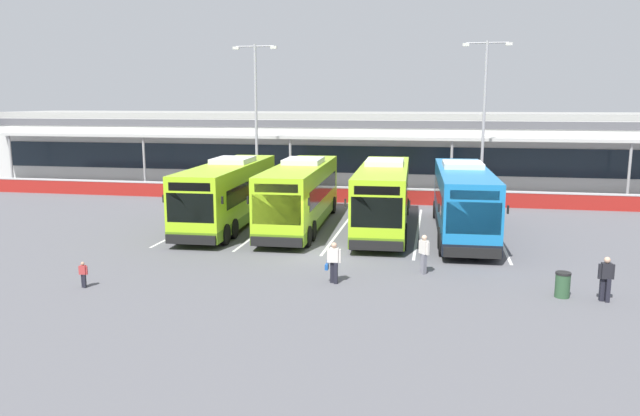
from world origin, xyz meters
TOP-DOWN VIEW (x-y plane):
  - ground_plane at (0.00, 0.00)m, footprint 200.00×200.00m
  - terminal_building at (-0.00, 26.91)m, footprint 70.00×13.00m
  - red_barrier_wall at (0.00, 14.50)m, footprint 60.00×0.40m
  - coach_bus_leftmost at (-6.41, 5.36)m, footprint 3.22×12.23m
  - coach_bus_left_centre at (-2.32, 5.67)m, footprint 3.22×12.23m
  - coach_bus_centre at (2.28, 5.82)m, footprint 3.22×12.23m
  - coach_bus_right_centre at (6.49, 5.26)m, footprint 3.22×12.23m
  - bay_stripe_far_west at (-8.40, 6.00)m, footprint 0.14×13.00m
  - bay_stripe_west at (-4.20, 6.00)m, footprint 0.14×13.00m
  - bay_stripe_mid_west at (0.00, 6.00)m, footprint 0.14×13.00m
  - bay_stripe_centre at (4.20, 6.00)m, footprint 0.14×13.00m
  - bay_stripe_mid_east at (8.40, 6.00)m, footprint 0.14×13.00m
  - pedestrian_with_handbag at (1.27, -4.50)m, footprint 0.62×0.30m
  - pedestrian_in_dark_coat at (4.68, -2.51)m, footprint 0.45×0.44m
  - pedestrian_child at (-7.95, -6.86)m, footprint 0.33×0.18m
  - pedestrian_near_bin at (11.04, -4.88)m, footprint 0.53×0.30m
  - lamp_post_west at (-7.95, 16.05)m, footprint 3.24×0.28m
  - lamp_post_centre at (8.19, 16.41)m, footprint 3.24×0.28m
  - litter_bin at (9.66, -4.67)m, footprint 0.54×0.54m

SIDE VIEW (x-z plane):
  - ground_plane at x=0.00m, z-range 0.00..0.00m
  - bay_stripe_far_west at x=-8.40m, z-range 0.00..0.01m
  - bay_stripe_west at x=-4.20m, z-range 0.00..0.01m
  - bay_stripe_mid_west at x=0.00m, z-range 0.00..0.01m
  - bay_stripe_centre at x=4.20m, z-range 0.00..0.01m
  - bay_stripe_mid_east at x=8.40m, z-range 0.00..0.01m
  - litter_bin at x=9.66m, z-range 0.00..0.93m
  - pedestrian_child at x=-7.95m, z-range 0.04..1.04m
  - red_barrier_wall at x=0.00m, z-range 0.01..1.10m
  - pedestrian_with_handbag at x=1.27m, z-range 0.05..1.67m
  - pedestrian_in_dark_coat at x=4.68m, z-range 0.06..1.68m
  - pedestrian_near_bin at x=11.04m, z-range 0.06..1.68m
  - coach_bus_leftmost at x=-6.41m, z-range -0.10..3.68m
  - coach_bus_left_centre at x=-2.32m, z-range -0.10..3.68m
  - coach_bus_centre at x=2.28m, z-range -0.10..3.68m
  - coach_bus_right_centre at x=6.49m, z-range -0.10..3.68m
  - terminal_building at x=0.00m, z-range 0.01..6.01m
  - lamp_post_west at x=-7.95m, z-range 0.79..11.79m
  - lamp_post_centre at x=8.19m, z-range 0.79..11.79m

